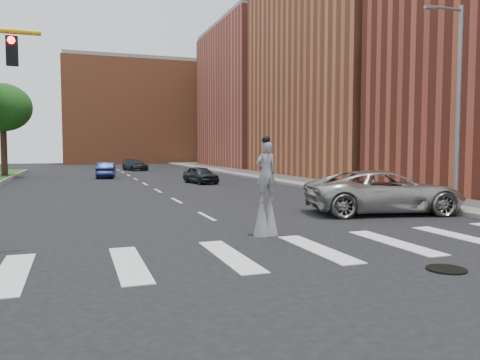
% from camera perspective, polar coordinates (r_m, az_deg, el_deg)
% --- Properties ---
extents(ground_plane, '(160.00, 160.00, 0.00)m').
position_cam_1_polar(ground_plane, '(11.92, 6.24, -9.77)').
color(ground_plane, black).
rests_on(ground_plane, ground).
extents(sidewalk_right, '(5.00, 90.00, 0.18)m').
position_cam_1_polar(sidewalk_right, '(39.62, 6.91, 0.00)').
color(sidewalk_right, slate).
rests_on(sidewalk_right, ground).
extents(manhole, '(0.90, 0.90, 0.04)m').
position_cam_1_polar(manhole, '(11.97, 23.85, -9.92)').
color(manhole, black).
rests_on(manhole, ground).
extents(building_mid, '(16.00, 22.00, 24.00)m').
position_cam_1_polar(building_mid, '(49.49, 14.59, 14.55)').
color(building_mid, '#AE5A36').
rests_on(building_mid, ground).
extents(building_far, '(16.00, 22.00, 20.00)m').
position_cam_1_polar(building_far, '(70.24, 3.39, 9.85)').
color(building_far, '#B55543').
rests_on(building_far, ground).
extents(building_backdrop, '(26.00, 14.00, 18.00)m').
position_cam_1_polar(building_backdrop, '(89.33, -12.38, 7.87)').
color(building_backdrop, '#AE5A36').
rests_on(building_backdrop, ground).
extents(streetlight, '(2.05, 0.20, 9.00)m').
position_cam_1_polar(streetlight, '(22.98, 24.92, 8.79)').
color(streetlight, slate).
rests_on(streetlight, ground).
extents(stilt_performer, '(0.84, 0.57, 3.21)m').
position_cam_1_polar(stilt_performer, '(14.98, 3.16, -1.72)').
color(stilt_performer, black).
rests_on(stilt_performer, ground).
extents(suv_crossing, '(7.14, 4.34, 1.85)m').
position_cam_1_polar(suv_crossing, '(21.03, 17.17, -1.38)').
color(suv_crossing, '#A5A39C').
rests_on(suv_crossing, ground).
extents(car_near, '(2.35, 4.23, 1.36)m').
position_cam_1_polar(car_near, '(36.90, -4.84, 0.64)').
color(car_near, black).
rests_on(car_near, ground).
extents(car_mid, '(2.03, 4.53, 1.44)m').
position_cam_1_polar(car_mid, '(45.26, -16.03, 1.17)').
color(car_mid, '#151E4B').
rests_on(car_mid, ground).
extents(car_far, '(3.11, 5.11, 1.38)m').
position_cam_1_polar(car_far, '(58.79, -12.69, 1.82)').
color(car_far, black).
rests_on(car_far, ground).
extents(tree_6, '(5.09, 5.09, 8.61)m').
position_cam_1_polar(tree_6, '(47.84, -26.98, 7.84)').
color(tree_6, black).
rests_on(tree_6, ground).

